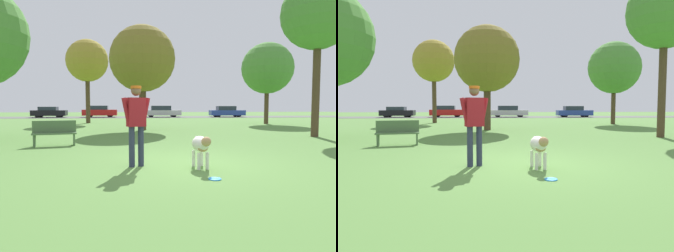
% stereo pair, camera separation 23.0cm
% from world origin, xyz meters
% --- Properties ---
extents(ground_plane, '(120.00, 120.00, 0.00)m').
position_xyz_m(ground_plane, '(0.00, 0.00, 0.00)').
color(ground_plane, '#56843D').
extents(far_road_strip, '(120.00, 6.00, 0.01)m').
position_xyz_m(far_road_strip, '(0.00, 29.42, 0.01)').
color(far_road_strip, '#5B5B59').
rests_on(far_road_strip, ground_plane).
extents(person, '(0.65, 0.35, 1.77)m').
position_xyz_m(person, '(-1.07, -0.26, 1.05)').
color(person, '#2D334C').
rests_on(person, ground_plane).
extents(dog, '(0.40, 0.97, 0.71)m').
position_xyz_m(dog, '(0.30, -0.60, 0.50)').
color(dog, silver).
rests_on(dog, ground_plane).
extents(frisbee, '(0.24, 0.24, 0.02)m').
position_xyz_m(frisbee, '(0.34, -1.59, 0.01)').
color(frisbee, '#268CE5').
rests_on(frisbee, ground_plane).
extents(tree_far_right, '(3.78, 3.78, 6.04)m').
position_xyz_m(tree_far_right, '(8.63, 14.73, 4.13)').
color(tree_far_right, '#4C3826').
rests_on(tree_far_right, ground_plane).
extents(tree_far_left, '(3.26, 3.26, 6.49)m').
position_xyz_m(tree_far_left, '(-4.85, 17.18, 4.82)').
color(tree_far_left, '#4C3826').
rests_on(tree_far_left, ground_plane).
extents(tree_mid_center, '(3.64, 3.64, 5.75)m').
position_xyz_m(tree_mid_center, '(-0.73, 9.85, 3.91)').
color(tree_mid_center, '#4C3826').
rests_on(tree_mid_center, ground_plane).
extents(tree_near_right, '(3.09, 3.09, 6.84)m').
position_xyz_m(tree_near_right, '(6.64, 5.40, 5.25)').
color(tree_near_right, '#4C3826').
rests_on(tree_near_right, ground_plane).
extents(parked_car_black, '(3.94, 2.01, 1.26)m').
position_xyz_m(parked_car_black, '(-11.27, 29.60, 0.63)').
color(parked_car_black, black).
rests_on(parked_car_black, ground_plane).
extents(parked_car_red, '(4.06, 1.72, 1.39)m').
position_xyz_m(parked_car_red, '(-5.45, 29.71, 0.69)').
color(parked_car_red, red).
rests_on(parked_car_red, ground_plane).
extents(parked_car_silver, '(4.57, 1.70, 1.38)m').
position_xyz_m(parked_car_silver, '(1.98, 29.50, 0.68)').
color(parked_car_silver, '#B7B7BC').
rests_on(parked_car_silver, ground_plane).
extents(parked_car_blue, '(4.25, 1.86, 1.34)m').
position_xyz_m(parked_car_blue, '(10.00, 29.10, 0.65)').
color(parked_car_blue, '#284293').
rests_on(parked_car_blue, ground_plane).
extents(park_bench, '(1.45, 0.70, 0.84)m').
position_xyz_m(park_bench, '(-3.81, 3.51, 0.45)').
color(park_bench, '#4C6B42').
rests_on(park_bench, ground_plane).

